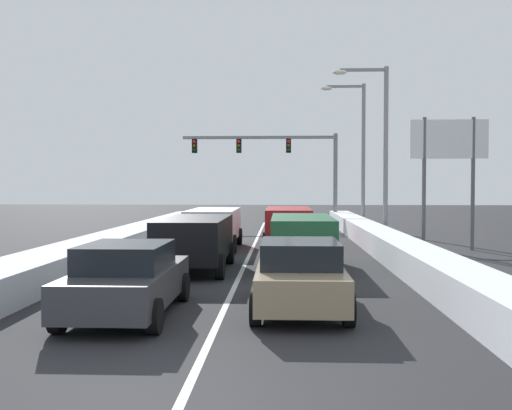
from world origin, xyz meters
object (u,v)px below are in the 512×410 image
at_px(suv_red_right_lane_third, 288,223).
at_px(street_lamp_right_near, 378,137).
at_px(traffic_light_gantry, 281,155).
at_px(suv_green_right_lane_second, 302,237).
at_px(sedan_charcoal_center_lane_nearest, 128,279).
at_px(suv_white_center_lane_third, 214,225).
at_px(street_lamp_right_mid, 358,143).
at_px(sedan_tan_right_lane_nearest, 300,275).
at_px(suv_black_center_lane_second, 195,239).
at_px(roadside_sign_right, 449,153).

distance_m(suv_red_right_lane_third, street_lamp_right_near, 6.28).
xyz_separation_m(suv_red_right_lane_third, traffic_light_gantry, (-0.36, 14.37, 3.71)).
height_order(suv_green_right_lane_second, traffic_light_gantry, traffic_light_gantry).
xyz_separation_m(sedan_charcoal_center_lane_nearest, suv_white_center_lane_third, (0.30, 12.95, 0.25)).
bearing_deg(street_lamp_right_mid, suv_green_right_lane_second, -103.34).
distance_m(sedan_tan_right_lane_nearest, suv_white_center_lane_third, 12.66).
relative_size(suv_black_center_lane_second, roadside_sign_right, 0.89).
distance_m(suv_white_center_lane_third, street_lamp_right_mid, 13.48).
relative_size(sedan_charcoal_center_lane_nearest, street_lamp_right_near, 0.54).
distance_m(suv_green_right_lane_second, street_lamp_right_near, 10.80).
xyz_separation_m(suv_green_right_lane_second, traffic_light_gantry, (-0.73, 21.33, 3.71)).
bearing_deg(suv_black_center_lane_second, suv_green_right_lane_second, 13.69).
height_order(street_lamp_right_mid, roadside_sign_right, street_lamp_right_mid).
bearing_deg(street_lamp_right_mid, suv_black_center_lane_second, -113.01).
bearing_deg(roadside_sign_right, sedan_tan_right_lane_nearest, -118.27).
xyz_separation_m(suv_white_center_lane_third, traffic_light_gantry, (2.82, 15.67, 3.71)).
height_order(sedan_tan_right_lane_nearest, sedan_charcoal_center_lane_nearest, same).
bearing_deg(sedan_tan_right_lane_nearest, suv_green_right_lane_second, 87.68).
height_order(sedan_tan_right_lane_nearest, suv_red_right_lane_third, suv_red_right_lane_third).
height_order(suv_white_center_lane_third, street_lamp_right_near, street_lamp_right_near).
height_order(sedan_charcoal_center_lane_nearest, roadside_sign_right, roadside_sign_right).
height_order(suv_black_center_lane_second, street_lamp_right_near, street_lamp_right_near).
relative_size(sedan_tan_right_lane_nearest, street_lamp_right_mid, 0.52).
bearing_deg(suv_green_right_lane_second, suv_white_center_lane_third, 122.02).
xyz_separation_m(suv_green_right_lane_second, sedan_charcoal_center_lane_nearest, (-3.84, -7.28, -0.25)).
bearing_deg(suv_green_right_lane_second, roadside_sign_right, 41.61).
bearing_deg(sedan_tan_right_lane_nearest, suv_red_right_lane_third, 90.43).
relative_size(suv_white_center_lane_third, street_lamp_right_mid, 0.56).
xyz_separation_m(suv_green_right_lane_second, roadside_sign_right, (6.24, 5.54, 3.00)).
relative_size(suv_black_center_lane_second, traffic_light_gantry, 0.46).
height_order(suv_black_center_lane_second, suv_white_center_lane_third, same).
height_order(traffic_light_gantry, street_lamp_right_near, street_lamp_right_near).
xyz_separation_m(traffic_light_gantry, street_lamp_right_mid, (4.56, -5.17, 0.43)).
distance_m(suv_white_center_lane_third, roadside_sign_right, 10.23).
relative_size(street_lamp_right_mid, roadside_sign_right, 1.58).
bearing_deg(traffic_light_gantry, sedan_tan_right_lane_nearest, -89.05).
height_order(sedan_tan_right_lane_nearest, traffic_light_gantry, traffic_light_gantry).
xyz_separation_m(sedan_charcoal_center_lane_nearest, street_lamp_right_mid, (7.67, 23.44, 4.40)).
distance_m(suv_red_right_lane_third, suv_white_center_lane_third, 3.43).
bearing_deg(traffic_light_gantry, roadside_sign_right, -66.20).
height_order(sedan_charcoal_center_lane_nearest, street_lamp_right_mid, street_lamp_right_mid).
distance_m(suv_red_right_lane_third, roadside_sign_right, 7.40).
relative_size(sedan_tan_right_lane_nearest, sedan_charcoal_center_lane_nearest, 1.00).
distance_m(sedan_tan_right_lane_nearest, traffic_light_gantry, 28.17).
xyz_separation_m(suv_red_right_lane_third, street_lamp_right_near, (4.31, 2.28, 3.96)).
height_order(suv_red_right_lane_third, street_lamp_right_mid, street_lamp_right_mid).
xyz_separation_m(suv_black_center_lane_second, street_lamp_right_near, (7.32, 10.07, 3.96)).
xyz_separation_m(sedan_charcoal_center_lane_nearest, roadside_sign_right, (10.08, 12.83, 3.25)).
height_order(sedan_tan_right_lane_nearest, suv_white_center_lane_third, suv_white_center_lane_third).
xyz_separation_m(sedan_charcoal_center_lane_nearest, suv_black_center_lane_second, (0.46, 6.46, 0.25)).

